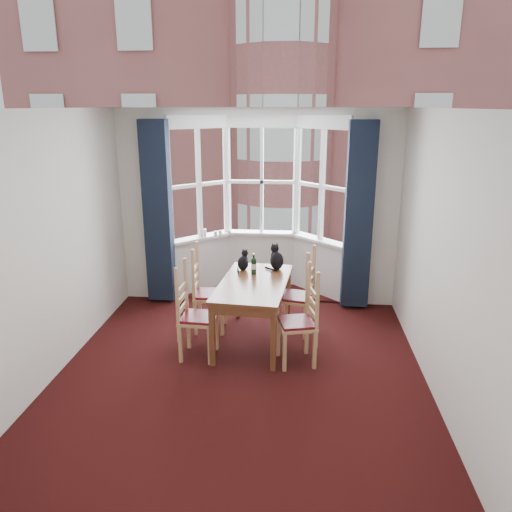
# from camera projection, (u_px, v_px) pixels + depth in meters

# --- Properties ---
(floor) EXTENTS (4.50, 4.50, 0.00)m
(floor) POSITION_uv_depth(u_px,v_px,m) (240.00, 375.00, 5.44)
(floor) COLOR black
(floor) RESTS_ON ground
(ceiling) EXTENTS (4.50, 4.50, 0.00)m
(ceiling) POSITION_uv_depth(u_px,v_px,m) (237.00, 108.00, 4.63)
(ceiling) COLOR white
(ceiling) RESTS_ON floor
(wall_left) EXTENTS (0.00, 4.50, 4.50)m
(wall_left) POSITION_uv_depth(u_px,v_px,m) (49.00, 248.00, 5.20)
(wall_left) COLOR silver
(wall_left) RESTS_ON floor
(wall_right) EXTENTS (0.00, 4.50, 4.50)m
(wall_right) POSITION_uv_depth(u_px,v_px,m) (442.00, 258.00, 4.87)
(wall_right) COLOR silver
(wall_right) RESTS_ON floor
(wall_near) EXTENTS (4.00, 0.00, 4.00)m
(wall_near) POSITION_uv_depth(u_px,v_px,m) (192.00, 362.00, 2.89)
(wall_near) COLOR silver
(wall_near) RESTS_ON floor
(wall_back_pier_left) EXTENTS (0.70, 0.12, 2.80)m
(wall_back_pier_left) POSITION_uv_depth(u_px,v_px,m) (146.00, 207.00, 7.32)
(wall_back_pier_left) COLOR silver
(wall_back_pier_left) RESTS_ON floor
(wall_back_pier_right) EXTENTS (0.70, 0.12, 2.80)m
(wall_back_pier_right) POSITION_uv_depth(u_px,v_px,m) (374.00, 211.00, 7.04)
(wall_back_pier_right) COLOR silver
(wall_back_pier_right) RESTS_ON floor
(bay_window) EXTENTS (2.76, 0.94, 2.80)m
(bay_window) POSITION_uv_depth(u_px,v_px,m) (260.00, 202.00, 7.66)
(bay_window) COLOR white
(bay_window) RESTS_ON floor
(curtain_left) EXTENTS (0.38, 0.22, 2.60)m
(curtain_left) POSITION_uv_depth(u_px,v_px,m) (158.00, 213.00, 7.14)
(curtain_left) COLOR #151F31
(curtain_left) RESTS_ON floor
(curtain_right) EXTENTS (0.38, 0.22, 2.60)m
(curtain_right) POSITION_uv_depth(u_px,v_px,m) (359.00, 217.00, 6.90)
(curtain_right) COLOR #151F31
(curtain_right) RESTS_ON floor
(dining_table) EXTENTS (0.92, 1.54, 0.78)m
(dining_table) POSITION_uv_depth(u_px,v_px,m) (254.00, 289.00, 6.06)
(dining_table) COLOR brown
(dining_table) RESTS_ON floor
(chair_left_near) EXTENTS (0.42, 0.44, 0.92)m
(chair_left_near) POSITION_uv_depth(u_px,v_px,m) (190.00, 318.00, 5.75)
(chair_left_near) COLOR tan
(chair_left_near) RESTS_ON floor
(chair_left_far) EXTENTS (0.42, 0.44, 0.92)m
(chair_left_far) POSITION_uv_depth(u_px,v_px,m) (203.00, 295.00, 6.45)
(chair_left_far) COLOR tan
(chair_left_far) RESTS_ON floor
(chair_right_near) EXTENTS (0.49, 0.50, 0.92)m
(chair_right_near) POSITION_uv_depth(u_px,v_px,m) (304.00, 324.00, 5.61)
(chair_right_near) COLOR tan
(chair_right_near) RESTS_ON floor
(chair_right_far) EXTENTS (0.49, 0.50, 0.92)m
(chair_right_far) POSITION_uv_depth(u_px,v_px,m) (303.00, 299.00, 6.33)
(chair_right_far) COLOR tan
(chair_right_far) RESTS_ON floor
(cat_left) EXTENTS (0.19, 0.22, 0.27)m
(cat_left) POSITION_uv_depth(u_px,v_px,m) (243.00, 262.00, 6.45)
(cat_left) COLOR black
(cat_left) RESTS_ON dining_table
(cat_right) EXTENTS (0.25, 0.29, 0.34)m
(cat_right) POSITION_uv_depth(u_px,v_px,m) (277.00, 259.00, 6.48)
(cat_right) COLOR black
(cat_right) RESTS_ON dining_table
(wine_bottle) EXTENTS (0.07, 0.07, 0.27)m
(wine_bottle) POSITION_uv_depth(u_px,v_px,m) (254.00, 265.00, 6.28)
(wine_bottle) COLOR black
(wine_bottle) RESTS_ON dining_table
(candle_tall) EXTENTS (0.06, 0.06, 0.12)m
(candle_tall) POSITION_uv_depth(u_px,v_px,m) (204.00, 233.00, 7.72)
(candle_tall) COLOR white
(candle_tall) RESTS_ON bay_window
(candle_short) EXTENTS (0.06, 0.06, 0.09)m
(candle_short) POSITION_uv_depth(u_px,v_px,m) (215.00, 234.00, 7.74)
(candle_short) COLOR white
(candle_short) RESTS_ON bay_window
(candle_extra) EXTENTS (0.05, 0.05, 0.10)m
(candle_extra) POSITION_uv_depth(u_px,v_px,m) (220.00, 233.00, 7.75)
(candle_extra) COLOR white
(candle_extra) RESTS_ON bay_window
(street) EXTENTS (80.00, 80.00, 0.00)m
(street) POSITION_uv_depth(u_px,v_px,m) (291.00, 226.00, 37.93)
(street) COLOR #333335
(street) RESTS_ON ground
(tenement_building) EXTENTS (18.40, 7.80, 15.20)m
(tenement_building) POSITION_uv_depth(u_px,v_px,m) (285.00, 140.00, 18.33)
(tenement_building) COLOR #AA5E57
(tenement_building) RESTS_ON street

